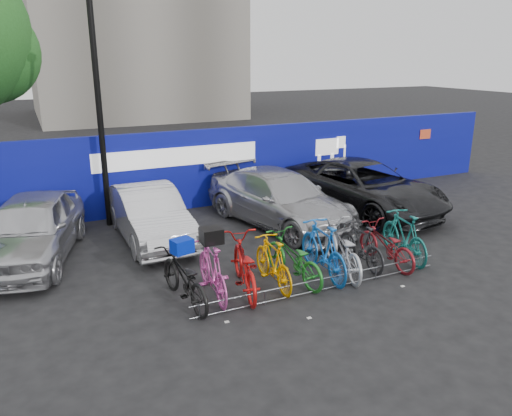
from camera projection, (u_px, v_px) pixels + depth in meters
ground at (308, 280)px, 10.53m from camera, size 100.00×100.00×0.00m
hoarding at (210, 168)px, 15.37m from camera, size 22.00×0.18×2.40m
lamppost at (99, 106)px, 12.95m from camera, size 0.25×0.50×6.11m
bike_rack at (323, 284)px, 9.96m from camera, size 5.60×0.03×0.30m
car_0 at (31, 228)px, 11.36m from camera, size 2.99×4.76×1.51m
car_1 at (150, 214)px, 12.61m from camera, size 1.50×4.12×1.35m
car_2 at (280, 199)px, 13.77m from camera, size 3.16×5.39×1.47m
car_3 at (362, 187)px, 14.96m from camera, size 3.42×5.77×1.50m
bike_0 at (184, 278)px, 9.38m from camera, size 0.92×2.05×1.04m
bike_1 at (212, 270)px, 9.66m from camera, size 0.65×1.89×1.12m
bike_2 at (244, 265)px, 9.87m from camera, size 1.18×2.22×1.11m
bike_3 at (273, 262)px, 10.10m from camera, size 0.56×1.76×1.05m
bike_4 at (293, 258)px, 10.33m from camera, size 0.91×2.00×1.01m
bike_5 at (323, 250)px, 10.53m from camera, size 0.72×2.05×1.21m
bike_6 at (342, 249)px, 10.73m from camera, size 1.17×2.19×1.09m
bike_7 at (361, 245)px, 11.06m from camera, size 0.50×1.68×1.00m
bike_8 at (386, 245)px, 11.13m from camera, size 0.71×1.83×0.95m
bike_9 at (404, 236)px, 11.44m from camera, size 0.83×1.95×1.13m
cargo_crate at (182, 246)px, 9.19m from camera, size 0.44×0.37×0.27m
cargo_topcase at (211, 236)px, 9.45m from camera, size 0.40×0.36×0.29m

